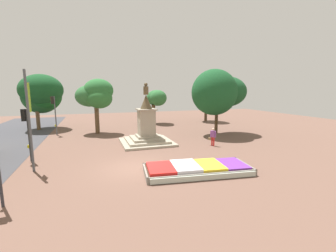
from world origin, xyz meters
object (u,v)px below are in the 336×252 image
at_px(statue_monument, 147,130).
at_px(traffic_light_far_corner, 54,109).
at_px(flower_planter, 197,169).
at_px(pedestrian_with_handbag, 213,136).
at_px(banner_pole, 29,119).
at_px(traffic_light_mid_block, 26,126).

height_order(statue_monument, traffic_light_far_corner, statue_monument).
bearing_deg(statue_monument, flower_planter, -82.73).
height_order(statue_monument, pedestrian_with_handbag, statue_monument).
bearing_deg(flower_planter, banner_pole, 159.94).
distance_m(traffic_light_far_corner, pedestrian_with_handbag, 16.86).
distance_m(statue_monument, traffic_light_far_corner, 10.97).
height_order(banner_pole, pedestrian_with_handbag, banner_pole).
bearing_deg(banner_pole, flower_planter, -20.06).
relative_size(traffic_light_far_corner, banner_pole, 0.70).
relative_size(flower_planter, traffic_light_mid_block, 1.82).
height_order(flower_planter, pedestrian_with_handbag, pedestrian_with_handbag).
relative_size(statue_monument, traffic_light_far_corner, 1.31).
distance_m(flower_planter, statue_monument, 8.41).
bearing_deg(traffic_light_mid_block, pedestrian_with_handbag, -0.69).
xyz_separation_m(traffic_light_mid_block, pedestrian_with_handbag, (14.08, -0.17, -1.60)).
relative_size(traffic_light_mid_block, traffic_light_far_corner, 0.86).
relative_size(statue_monument, banner_pole, 0.91).
bearing_deg(banner_pole, statue_monument, 31.36).
bearing_deg(traffic_light_mid_block, statue_monument, 16.82).
bearing_deg(traffic_light_mid_block, banner_pole, -71.86).
xyz_separation_m(statue_monument, traffic_light_mid_block, (-8.85, -2.67, 1.28)).
relative_size(statue_monument, traffic_light_mid_block, 1.52).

